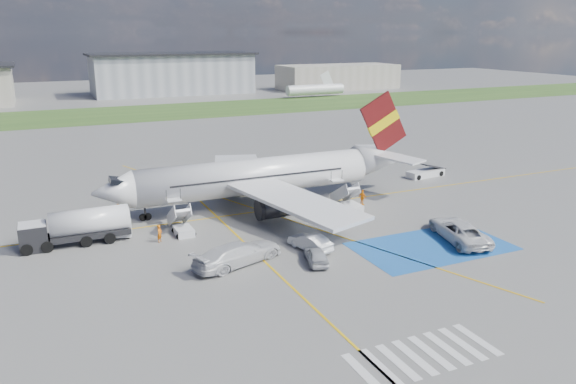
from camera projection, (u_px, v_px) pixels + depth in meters
name	position (u px, v px, depth m)	size (l,w,h in m)	color
ground	(312.00, 249.00, 49.87)	(400.00, 400.00, 0.00)	#60605E
grass_strip	(130.00, 114.00, 132.93)	(400.00, 30.00, 0.01)	#2D4C1E
taxiway_line_main	(262.00, 211.00, 60.36)	(120.00, 0.20, 0.01)	gold
taxiway_line_cross	(314.00, 308.00, 39.12)	(0.20, 60.00, 0.01)	gold
taxiway_line_diag	(262.00, 211.00, 60.36)	(0.20, 60.00, 0.01)	gold
staging_box	(432.00, 246.00, 50.38)	(14.00, 8.00, 0.01)	#1B56A5
crosswalk	(423.00, 355.00, 33.41)	(9.00, 4.00, 0.01)	silver
terminal_centre	(173.00, 74.00, 174.27)	(48.00, 18.00, 12.00)	gray
terminal_east	(338.00, 77.00, 190.74)	(40.00, 16.00, 8.00)	#9C9686
airliner	(267.00, 175.00, 61.79)	(36.81, 32.95, 11.92)	silver
airstairs_fwd	(182.00, 227.00, 53.50)	(1.90, 5.20, 3.60)	silver
airstairs_aft	(350.00, 203.00, 60.92)	(1.90, 5.20, 3.60)	silver
fuel_tanker	(77.00, 230.00, 50.64)	(9.41, 2.69, 3.20)	black
gpu_cart	(120.00, 230.00, 52.32)	(2.36, 1.77, 1.78)	silver
belt_loader	(426.00, 173.00, 74.68)	(6.00, 2.75, 1.75)	silver
car_silver_a	(316.00, 255.00, 46.61)	(1.60, 3.97, 1.35)	#AFB1B7
car_silver_b	(310.00, 242.00, 49.37)	(1.57, 4.51, 1.49)	silver
van_white_a	(459.00, 227.00, 51.76)	(2.96, 6.41, 2.41)	silver
van_white_b	(238.00, 250.00, 46.29)	(2.55, 6.27, 2.46)	silver
crew_fwd	(160.00, 233.00, 51.26)	(0.59, 0.39, 1.63)	orange
crew_nose	(120.00, 212.00, 56.94)	(0.91, 0.71, 1.87)	orange
crew_aft	(363.00, 198.00, 62.18)	(1.03, 0.43, 1.77)	orange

